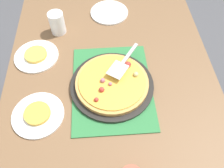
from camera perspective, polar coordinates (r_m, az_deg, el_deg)
name	(u,v)px	position (r m, az deg, el deg)	size (l,w,h in m)	color
ground_plane	(112,144)	(1.74, 0.00, -14.62)	(8.00, 8.00, 0.00)	#4C4C51
dining_table	(112,99)	(1.16, 0.00, -3.65)	(1.40, 1.00, 0.75)	brown
placemat	(112,86)	(1.07, 0.00, -0.52)	(0.48, 0.36, 0.01)	#2D753D
pizza_pan	(112,85)	(1.06, 0.00, -0.22)	(0.38, 0.38, 0.01)	black
pizza	(112,82)	(1.04, 0.04, 0.43)	(0.33, 0.33, 0.05)	tan
plate_near_left	(38,115)	(1.04, -17.69, -7.21)	(0.22, 0.22, 0.01)	white
plate_far_right	(37,56)	(1.24, -18.04, 6.52)	(0.22, 0.22, 0.01)	white
plate_side	(109,12)	(1.43, -0.68, 17.17)	(0.22, 0.22, 0.01)	white
served_slice_left	(37,113)	(1.03, -17.87, -6.87)	(0.11, 0.11, 0.02)	gold
served_slice_right	(36,54)	(1.23, -18.20, 6.92)	(0.11, 0.11, 0.02)	#EAB747
cup_corner	(57,23)	(1.30, -13.34, 14.37)	(0.08, 0.08, 0.12)	white
pizza_server	(123,63)	(1.07, 2.69, 5.26)	(0.21, 0.17, 0.01)	silver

